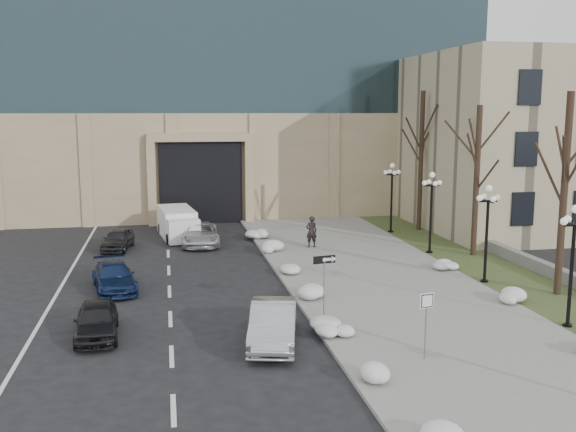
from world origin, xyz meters
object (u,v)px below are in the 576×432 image
car_d (200,234)px  lamppost_d (392,188)px  box_truck (178,224)px  keep_sign (426,312)px  car_a (96,320)px  lamppost_a (573,250)px  car_c (114,277)px  one_way_sign (328,267)px  lamppost_b (487,221)px  pedestrian (311,232)px  car_e (118,239)px  lamppost_c (431,202)px  car_b (273,324)px

car_d → lamppost_d: size_ratio=1.02×
box_truck → keep_sign: keep_sign is taller
car_a → lamppost_a: lamppost_a is taller
car_c → car_d: car_d is taller
one_way_sign → lamppost_b: lamppost_b is taller
box_truck → car_d: bearing=-72.3°
car_d → pedestrian: 6.95m
car_d → car_e: (-4.88, -0.46, -0.06)m
car_e → lamppost_c: (17.72, -4.74, 2.46)m
car_b → lamppost_c: (11.24, 12.46, 2.33)m
lamppost_c → box_truck: bearing=150.7°
car_b → lamppost_a: size_ratio=0.95×
keep_sign → pedestrian: bearing=77.2°
one_way_sign → lamppost_d: 18.83m
keep_sign → lamppost_a: 7.08m
car_e → lamppost_b: 21.13m
car_d → lamppost_d: (12.84, 1.30, 2.40)m
car_d → lamppost_d: bearing=7.0°
car_d → car_e: car_d is taller
car_d → lamppost_d: lamppost_d is taller
car_a → car_b: car_b is taller
car_b → car_c: 10.19m
one_way_sign → lamppost_c: (8.66, 10.19, 0.93)m
car_a → lamppost_b: (17.45, 4.08, 2.44)m
keep_sign → lamppost_a: bearing=5.5°
car_e → pedestrian: size_ratio=1.94×
car_b → car_d: (-1.61, 17.66, -0.07)m
pedestrian → box_truck: size_ratio=0.31×
car_c → lamppost_a: size_ratio=0.90×
car_b → lamppost_a: (11.24, -0.54, 2.33)m
car_d → keep_sign: 21.25m
lamppost_a → box_truck: bearing=124.0°
pedestrian → box_truck: 9.33m
car_e → pedestrian: 11.55m
car_c → pedestrian: pedestrian is taller
lamppost_b → car_c: bearing=172.6°
lamppost_a → lamppost_c: (0.00, 13.00, 0.00)m
box_truck → lamppost_c: bearing=-36.6°
box_truck → lamppost_b: size_ratio=1.26×
car_a → car_c: car_a is taller
car_c → lamppost_d: (17.28, 10.76, 2.45)m
car_d → pedestrian: pedestrian is taller
car_a → car_c: size_ratio=0.88×
car_c → lamppost_a: bearing=-37.3°
car_e → keep_sign: bearing=-51.2°
car_e → lamppost_d: (17.72, 1.76, 2.46)m
car_d → lamppost_a: (12.84, -18.20, 2.40)m
pedestrian → box_truck: bearing=-35.5°
car_a → pedestrian: pedestrian is taller
pedestrian → keep_sign: bearing=87.4°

